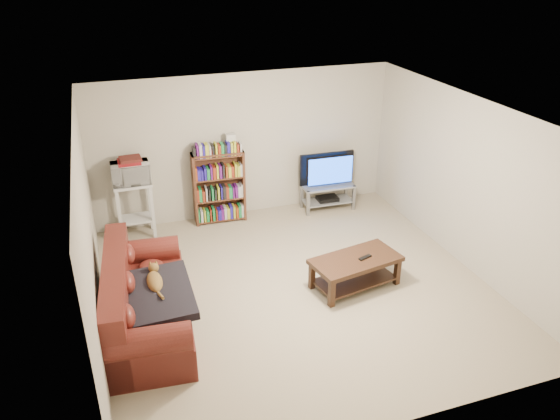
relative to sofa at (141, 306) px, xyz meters
name	(u,v)px	position (x,y,z in m)	size (l,w,h in m)	color
floor	(297,288)	(2.04, 0.21, -0.32)	(5.00, 5.00, 0.00)	#BAAA8A
ceiling	(299,114)	(2.04, 0.21, 2.08)	(5.00, 5.00, 0.00)	white
wall_back	(245,146)	(2.04, 2.71, 0.88)	(5.00, 5.00, 0.00)	beige
wall_front	(399,326)	(2.04, -2.29, 0.88)	(5.00, 5.00, 0.00)	beige
wall_left	(89,239)	(-0.46, 0.21, 0.88)	(5.00, 5.00, 0.00)	beige
wall_right	(466,183)	(4.54, 0.21, 0.88)	(5.00, 5.00, 0.00)	beige
sofa	(141,306)	(0.00, 0.00, 0.00)	(1.11, 2.21, 0.91)	maroon
blanket	(156,295)	(0.17, -0.16, 0.22)	(0.83, 1.07, 0.10)	black
cat	(155,282)	(0.19, 0.03, 0.28)	(0.23, 0.58, 0.18)	brown
coffee_table	(355,267)	(2.80, 0.00, -0.02)	(1.27, 0.79, 0.43)	#361F13
remote	(365,257)	(2.92, -0.03, 0.12)	(0.19, 0.05, 0.02)	black
tv_stand	(328,192)	(3.41, 2.36, -0.02)	(0.91, 0.44, 0.45)	#999EA3
television	(329,170)	(3.41, 2.36, 0.41)	(0.97, 0.13, 0.56)	black
dvd_player	(327,199)	(3.41, 2.36, -0.13)	(0.36, 0.25, 0.06)	black
bookshelf	(219,186)	(1.53, 2.51, 0.30)	(0.85, 0.30, 1.21)	#542E1D
shelf_clutter	(223,145)	(1.63, 2.52, 1.00)	(0.62, 0.20, 0.28)	silver
microwave_stand	(134,202)	(0.17, 2.41, 0.26)	(0.57, 0.42, 0.91)	silver
microwave	(131,173)	(0.17, 2.41, 0.75)	(0.56, 0.38, 0.31)	silver
game_boxes	(129,162)	(0.17, 2.41, 0.93)	(0.33, 0.29, 0.05)	maroon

